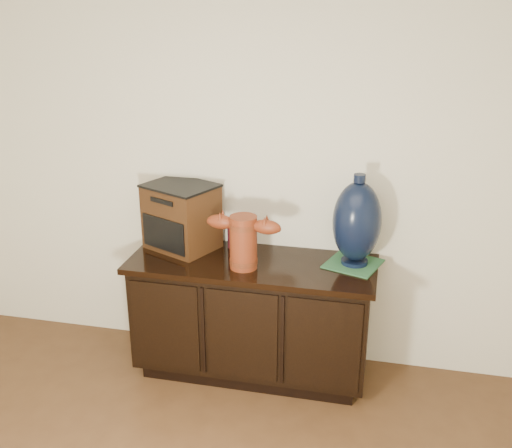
% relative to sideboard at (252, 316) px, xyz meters
% --- Properties ---
extents(room, '(5.00, 5.00, 5.00)m').
position_rel_sideboard_xyz_m(room, '(0.00, -2.23, 0.91)').
color(room, '#51331B').
rests_on(room, ground).
extents(sideboard, '(1.46, 0.56, 0.75)m').
position_rel_sideboard_xyz_m(sideboard, '(0.00, 0.00, 0.00)').
color(sideboard, black).
rests_on(sideboard, ground).
extents(terracotta_vessel, '(0.44, 0.17, 0.31)m').
position_rel_sideboard_xyz_m(terracotta_vessel, '(-0.03, -0.09, 0.54)').
color(terracotta_vessel, maroon).
rests_on(terracotta_vessel, sideboard).
extents(tv_radio, '(0.50, 0.46, 0.41)m').
position_rel_sideboard_xyz_m(tv_radio, '(-0.47, 0.12, 0.57)').
color(tv_radio, '#3A200E').
rests_on(tv_radio, sideboard).
extents(green_mat, '(0.36, 0.36, 0.01)m').
position_rel_sideboard_xyz_m(green_mat, '(0.59, 0.09, 0.37)').
color(green_mat, '#2D643A').
rests_on(green_mat, sideboard).
extents(lamp_base, '(0.35, 0.35, 0.54)m').
position_rel_sideboard_xyz_m(lamp_base, '(0.59, 0.09, 0.63)').
color(lamp_base, black).
rests_on(lamp_base, green_mat).
extents(spray_can, '(0.07, 0.07, 0.19)m').
position_rel_sideboard_xyz_m(spray_can, '(-0.16, 0.19, 0.46)').
color(spray_can, maroon).
rests_on(spray_can, sideboard).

